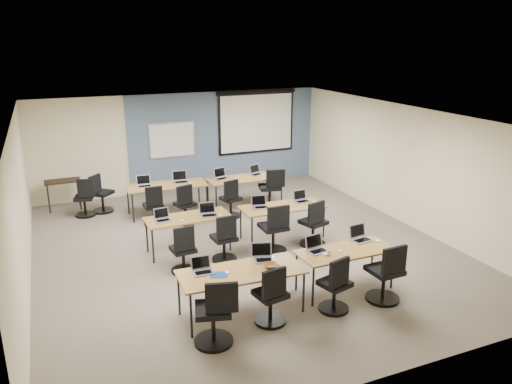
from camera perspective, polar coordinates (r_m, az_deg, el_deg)
name	(u,v)px	position (r m, az deg, el deg)	size (l,w,h in m)	color
floor	(242,248)	(10.32, -1.58, -6.39)	(8.00, 9.00, 0.02)	#6B6354
ceiling	(241,117)	(9.56, -1.71, 8.59)	(8.00, 9.00, 0.02)	white
wall_back	(182,142)	(14.02, -8.43, 5.64)	(8.00, 0.04, 2.70)	beige
wall_front	(381,285)	(6.18, 14.08, -10.24)	(8.00, 0.04, 2.70)	beige
wall_left	(20,212)	(9.25, -25.38, -2.04)	(0.04, 9.00, 2.70)	beige
wall_right	(405,165)	(11.86, 16.67, 2.94)	(0.04, 9.00, 2.70)	beige
blue_accent_panel	(225,139)	(14.35, -3.55, 6.06)	(5.50, 0.04, 2.70)	#3D5977
whiteboard	(172,140)	(13.86, -9.57, 5.87)	(1.28, 0.03, 0.98)	#B3BCCA
projector_screen	(257,119)	(14.54, 0.06, 8.39)	(2.40, 0.10, 1.82)	black
training_table_front_left	(241,273)	(7.74, -1.69, -9.29)	(1.93, 0.81, 0.73)	brown
training_table_front_right	(346,253)	(8.58, 10.21, -6.86)	(1.67, 0.69, 0.73)	olive
training_table_mid_left	(188,219)	(10.02, -7.79, -3.10)	(1.68, 0.70, 0.73)	olive
training_table_mid_right	(283,208)	(10.57, 3.07, -1.84)	(1.79, 0.75, 0.73)	brown
training_table_back_left	(167,186)	(12.25, -10.15, 0.64)	(1.91, 0.80, 0.73)	brown
training_table_back_right	(245,179)	(12.66, -1.30, 1.46)	(1.88, 0.79, 0.73)	olive
laptop_0	(202,268)	(7.71, -6.16, -8.68)	(0.30, 0.26, 0.23)	silver
mouse_0	(227,272)	(7.66, -3.30, -9.16)	(0.06, 0.10, 0.04)	white
task_chair_0	(215,318)	(7.16, -4.68, -14.12)	(0.56, 0.56, 1.03)	black
laptop_1	(264,256)	(8.07, 0.87, -7.29)	(0.34, 0.29, 0.26)	silver
mouse_1	(277,264)	(7.92, 2.45, -8.20)	(0.06, 0.09, 0.03)	white
task_chair_1	(271,300)	(7.61, 1.76, -12.24)	(0.49, 0.49, 0.97)	black
laptop_2	(316,247)	(8.44, 6.91, -6.28)	(0.33, 0.28, 0.25)	#A7A7AF
mouse_2	(341,251)	(8.48, 9.64, -6.64)	(0.06, 0.10, 0.03)	white
task_chair_2	(335,289)	(8.01, 9.07, -10.88)	(0.49, 0.48, 0.97)	black
laptop_3	(360,236)	(9.00, 11.80, -4.99)	(0.34, 0.29, 0.26)	#9C9CA9
mouse_3	(378,241)	(9.01, 13.79, -5.45)	(0.06, 0.10, 0.04)	white
task_chair_3	(386,278)	(8.45, 14.64, -9.44)	(0.56, 0.56, 1.03)	black
laptop_4	(162,217)	(9.89, -10.65, -2.88)	(0.30, 0.25, 0.23)	#A7A7AD
mouse_4	(182,221)	(9.79, -8.41, -3.25)	(0.06, 0.09, 0.03)	white
task_chair_4	(184,253)	(9.22, -8.27, -6.95)	(0.47, 0.47, 0.95)	black
laptop_5	(208,212)	(10.03, -5.47, -2.32)	(0.33, 0.28, 0.25)	#B0B0B3
mouse_5	(220,215)	(10.02, -4.13, -2.63)	(0.05, 0.09, 0.03)	white
task_chair_5	(225,242)	(9.60, -3.60, -5.73)	(0.49, 0.49, 0.97)	black
laptop_6	(260,205)	(10.45, 0.47, -1.44)	(0.32, 0.27, 0.24)	#AEAEB3
mouse_6	(273,209)	(10.35, 1.92, -1.91)	(0.06, 0.10, 0.04)	white
task_chair_6	(274,233)	(9.93, 2.11, -4.67)	(0.57, 0.57, 1.04)	black
laptop_7	(301,199)	(10.86, 5.21, -0.78)	(0.31, 0.26, 0.24)	silver
mouse_7	(314,202)	(10.85, 6.69, -1.11)	(0.06, 0.09, 0.03)	white
task_chair_7	(314,227)	(10.33, 6.62, -4.00)	(0.53, 0.53, 1.00)	black
laptop_8	(144,184)	(12.22, -12.66, 0.95)	(0.34, 0.29, 0.26)	#B1B1B6
mouse_8	(155,188)	(11.97, -11.43, 0.45)	(0.06, 0.10, 0.04)	white
task_chair_8	(154,209)	(11.64, -11.60, -1.88)	(0.47, 0.47, 0.95)	black
laptop_9	(181,179)	(12.39, -8.62, 1.44)	(0.36, 0.30, 0.27)	#B4B4B5
mouse_9	(190,183)	(12.27, -7.55, 1.06)	(0.06, 0.10, 0.03)	white
task_chair_9	(185,207)	(11.60, -8.10, -1.75)	(0.48, 0.47, 0.96)	black
laptop_10	(221,176)	(12.58, -4.03, 1.82)	(0.35, 0.30, 0.26)	silver
mouse_10	(237,178)	(12.61, -2.23, 1.65)	(0.06, 0.09, 0.03)	white
task_chair_10	(231,202)	(11.89, -2.89, -1.11)	(0.48, 0.47, 0.96)	black
laptop_11	(256,172)	(12.93, -0.02, 2.29)	(0.33, 0.28, 0.25)	#AEAEB0
mouse_11	(263,174)	(12.90, 0.79, 2.02)	(0.06, 0.10, 0.04)	white
task_chair_11	(271,192)	(12.48, 1.72, 0.01)	(0.57, 0.57, 1.05)	black
blue_mousepad	(219,275)	(7.62, -4.29, -9.41)	(0.25, 0.21, 0.01)	navy
snack_bowl	(270,266)	(7.82, 1.66, -8.41)	(0.23, 0.23, 0.06)	olive
snack_plate	(326,253)	(8.39, 7.97, -6.90)	(0.17, 0.17, 0.01)	white
coffee_cup	(329,253)	(8.31, 8.34, -6.87)	(0.06, 0.06, 0.06)	silver
utility_table	(63,185)	(13.26, -21.23, 0.80)	(0.84, 0.47, 0.75)	black
spare_chair_a	(101,197)	(12.79, -17.33, -0.50)	(0.61, 0.50, 0.99)	black
spare_chair_b	(85,201)	(12.62, -18.96, -0.95)	(0.48, 0.48, 0.96)	black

